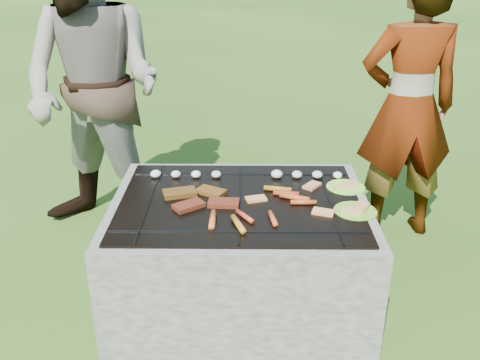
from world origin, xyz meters
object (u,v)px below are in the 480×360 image
at_px(cook, 408,107).
at_px(fire_pit, 240,256).
at_px(plate_near, 356,211).
at_px(bystander, 93,89).
at_px(plate_far, 346,188).

bearing_deg(cook, fire_pit, 33.56).
bearing_deg(plate_near, bystander, 148.72).
relative_size(cook, bystander, 0.88).
relative_size(fire_pit, cook, 0.76).
height_order(fire_pit, bystander, bystander).
relative_size(plate_far, bystander, 0.13).
distance_m(cook, bystander, 1.94).
distance_m(plate_near, bystander, 1.75).
relative_size(fire_pit, plate_far, 5.02).
xyz_separation_m(fire_pit, plate_near, (0.56, -0.11, 0.33)).
height_order(fire_pit, cook, cook).
xyz_separation_m(plate_far, plate_near, (0.00, -0.27, 0.00)).
xyz_separation_m(cook, bystander, (-1.94, -0.02, 0.12)).
bearing_deg(plate_near, fire_pit, 168.79).
bearing_deg(cook, plate_near, 58.39).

